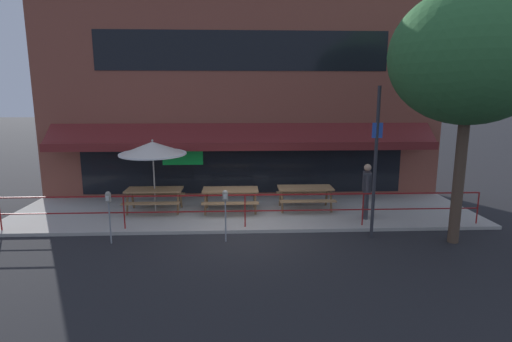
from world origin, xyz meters
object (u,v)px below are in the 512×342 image
picnic_table_centre (230,194)px  pedestrian_walking (367,188)px  picnic_table_right (305,192)px  parking_meter_far (225,200)px  patio_umbrella_left (153,149)px  street_tree_curbside (478,46)px  picnic_table_left (154,194)px  street_sign_pole (375,162)px  parking_meter_near (108,202)px

picnic_table_centre → pedestrian_walking: size_ratio=1.05×
picnic_table_right → parking_meter_far: 3.67m
patio_umbrella_left → street_tree_curbside: bearing=-19.3°
picnic_table_right → patio_umbrella_left: (-4.96, 0.03, 1.47)m
picnic_table_left → parking_meter_far: bearing=-46.8°
picnic_table_left → picnic_table_centre: (2.48, -0.10, 0.00)m
street_sign_pole → picnic_table_right: bearing=120.5°
patio_umbrella_left → picnic_table_right: bearing=-0.3°
patio_umbrella_left → pedestrian_walking: patio_umbrella_left is taller
street_sign_pole → pedestrian_walking: bearing=79.1°
parking_meter_far → pedestrian_walking: bearing=20.0°
parking_meter_far → picnic_table_left: bearing=133.2°
parking_meter_near → picnic_table_centre: bearing=38.4°
picnic_table_right → parking_meter_near: 6.19m
picnic_table_centre → parking_meter_far: bearing=-92.0°
picnic_table_centre → street_tree_curbside: 8.00m
patio_umbrella_left → parking_meter_near: bearing=-103.6°
picnic_table_centre → pedestrian_walking: bearing=-11.9°
pedestrian_walking → street_tree_curbside: street_tree_curbside is taller
picnic_table_centre → picnic_table_left: bearing=177.6°
picnic_table_centre → parking_meter_far: (-0.09, -2.44, 0.44)m
patio_umbrella_left → street_sign_pole: (6.40, -2.48, -0.07)m
picnic_table_left → street_sign_pole: street_sign_pole is taller
street_sign_pole → street_tree_curbside: size_ratio=0.58×
parking_meter_far → street_sign_pole: street_sign_pole is taller
pedestrian_walking → picnic_table_left: bearing=171.6°
pedestrian_walking → parking_meter_far: 4.56m
picnic_table_right → picnic_table_centre: bearing=-176.6°
picnic_table_left → street_tree_curbside: size_ratio=0.25×
pedestrian_walking → street_tree_curbside: (1.91, -1.94, 3.97)m
picnic_table_right → parking_meter_far: size_ratio=1.27×
pedestrian_walking → street_tree_curbside: bearing=-45.5°
patio_umbrella_left → parking_meter_far: bearing=-47.6°
parking_meter_near → street_tree_curbside: bearing=-2.3°
picnic_table_left → parking_meter_near: 2.69m
picnic_table_right → parking_meter_near: (-5.59, -2.61, 0.44)m
pedestrian_walking → patio_umbrella_left: bearing=171.0°
picnic_table_centre → patio_umbrella_left: bearing=176.0°
picnic_table_left → picnic_table_right: 4.96m
picnic_table_right → patio_umbrella_left: bearing=179.7°
parking_meter_far → picnic_table_right: bearing=45.3°
picnic_table_left → street_sign_pole: 6.98m
picnic_table_left → street_tree_curbside: bearing=-18.9°
picnic_table_centre → parking_meter_near: parking_meter_near is taller
patio_umbrella_left → street_tree_curbside: size_ratio=0.33×
patio_umbrella_left → parking_meter_far: patio_umbrella_left is taller
picnic_table_centre → parking_meter_far: size_ratio=1.27×
patio_umbrella_left → picnic_table_centre: bearing=-4.0°
picnic_table_right → patio_umbrella_left: patio_umbrella_left is taller
picnic_table_centre → picnic_table_right: bearing=3.4°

